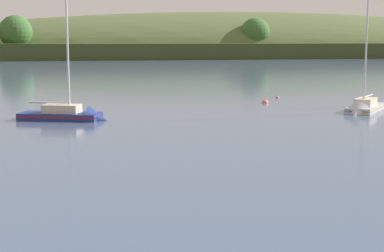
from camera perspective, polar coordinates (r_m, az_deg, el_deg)
name	(u,v)px	position (r m, az deg, el deg)	size (l,w,h in m)	color
far_shoreline_hill	(236,54)	(268.36, 4.27, 6.97)	(427.87, 144.78, 39.10)	#35401E
sailboat_near_mooring	(71,118)	(52.26, -11.75, 0.74)	(8.26, 4.47, 12.33)	navy
sailboat_far_left	(363,111)	(59.15, 16.36, 1.46)	(6.47, 7.74, 12.98)	#ADB2BC
mooring_buoy_midchannel	(277,98)	(71.53, 8.33, 2.73)	(0.47, 0.47, 0.55)	#E06675
mooring_buoy_off_fishing_boat	(265,103)	(65.47, 7.14, 2.24)	(0.76, 0.76, 0.84)	#E06675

